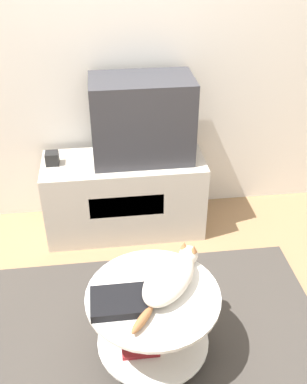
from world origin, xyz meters
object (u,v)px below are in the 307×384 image
tv (142,120)px  cat (170,278)px  dvd_box (119,302)px  speaker (52,158)px

tv → cat: bearing=-89.2°
tv → dvd_box: (-0.24, -1.21, -0.37)m
tv → dvd_box: bearing=-101.3°
tv → cat: tv is taller
tv → cat: 1.17m
tv → dvd_box: size_ratio=2.50×
speaker → cat: (0.62, -1.10, -0.09)m
dvd_box → speaker: bearing=107.0°
dvd_box → cat: cat is taller
tv → dvd_box: tv is taller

